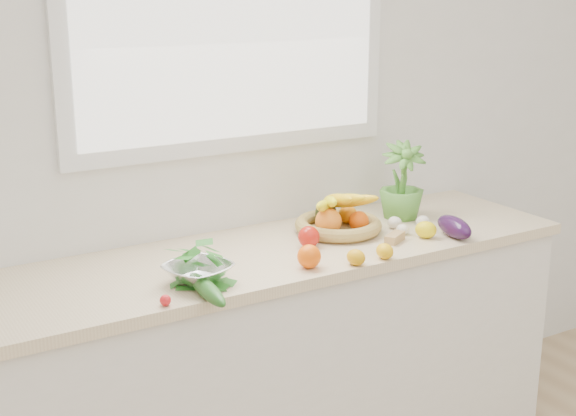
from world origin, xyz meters
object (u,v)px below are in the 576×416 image
eggplant (454,227)px  cucumber (207,289)px  fruit_basket (338,220)px  colander_with_spinach (198,267)px  apple (309,237)px  potted_herb (402,182)px

eggplant → cucumber: (-1.03, -0.06, -0.01)m
fruit_basket → colander_with_spinach: 0.70m
fruit_basket → apple: bearing=-154.0°
fruit_basket → cucumber: bearing=-154.9°
eggplant → fruit_basket: (-0.34, 0.27, 0.01)m
apple → fruit_basket: 0.21m
cucumber → fruit_basket: size_ratio=0.77×
potted_herb → colander_with_spinach: bearing=-166.4°
eggplant → fruit_basket: size_ratio=0.54×
apple → eggplant: (0.52, -0.18, 0.00)m
fruit_basket → potted_herb: bearing=5.2°
potted_herb → colander_with_spinach: 1.03m
apple → potted_herb: bearing=13.2°
potted_herb → fruit_basket: bearing=-174.8°
cucumber → colander_with_spinach: bearing=77.6°
eggplant → fruit_basket: bearing=141.3°
potted_herb → cucumber: bearing=-160.8°
apple → eggplant: same height
cucumber → fruit_basket: bearing=25.1°
apple → colander_with_spinach: colander_with_spinach is taller
apple → potted_herb: 0.54m
colander_with_spinach → potted_herb: bearing=13.6°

